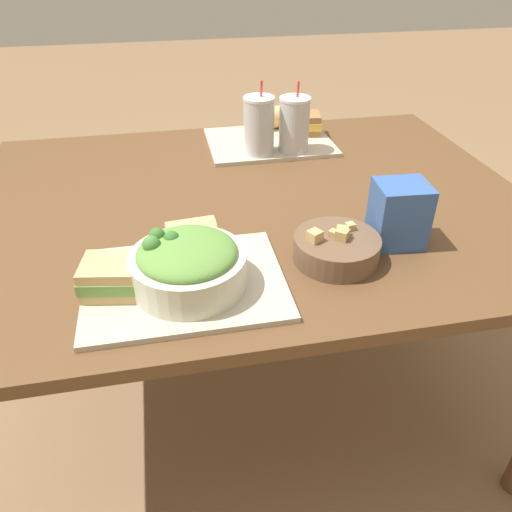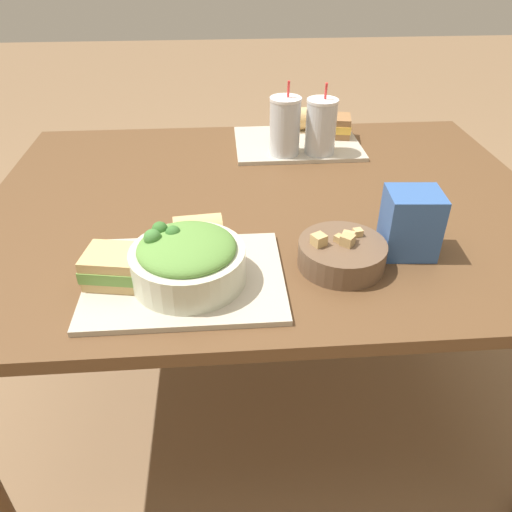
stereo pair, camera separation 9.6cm
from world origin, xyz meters
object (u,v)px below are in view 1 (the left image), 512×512
at_px(soup_bowl, 336,247).
at_px(baguette_near, 193,235).
at_px(sandwich_far, 303,123).
at_px(drink_cup_dark, 259,127).
at_px(drink_cup_red, 294,126).
at_px(chip_bag, 399,214).
at_px(baguette_far, 267,118).
at_px(salad_bowl, 188,264).
at_px(sandwich_near, 114,277).

bearing_deg(soup_bowl, baguette_near, 165.07).
xyz_separation_m(sandwich_far, drink_cup_dark, (-0.18, -0.14, 0.05)).
bearing_deg(drink_cup_red, chip_bag, -80.03).
bearing_deg(baguette_far, salad_bowl, 149.10).
relative_size(salad_bowl, sandwich_far, 1.74).
bearing_deg(chip_bag, drink_cup_red, 104.16).
bearing_deg(salad_bowl, baguette_near, 80.68).
distance_m(sandwich_far, baguette_far, 0.12).
bearing_deg(baguette_near, drink_cup_red, -40.84).
distance_m(salad_bowl, sandwich_near, 0.14).
relative_size(sandwich_far, chip_bag, 0.91).
distance_m(salad_bowl, soup_bowl, 0.32).
distance_m(sandwich_far, chip_bag, 0.67).
bearing_deg(salad_bowl, drink_cup_red, 59.07).
xyz_separation_m(baguette_far, drink_cup_red, (0.04, -0.20, 0.04)).
xyz_separation_m(baguette_near, baguette_far, (0.31, 0.70, 0.00)).
bearing_deg(chip_bag, soup_bowl, -160.42).
relative_size(drink_cup_dark, chip_bag, 1.53).
relative_size(soup_bowl, baguette_near, 1.66).
xyz_separation_m(baguette_near, drink_cup_red, (0.35, 0.50, 0.04)).
xyz_separation_m(drink_cup_red, chip_bag, (0.09, -0.53, -0.02)).
bearing_deg(salad_bowl, baguette_far, 67.90).
xyz_separation_m(baguette_near, drink_cup_dark, (0.24, 0.50, 0.04)).
xyz_separation_m(soup_bowl, sandwich_near, (-0.45, -0.04, 0.01)).
xyz_separation_m(salad_bowl, chip_bag, (0.46, 0.08, 0.01)).
relative_size(drink_cup_dark, drink_cup_red, 1.04).
bearing_deg(baguette_far, baguette_near, 147.07).
bearing_deg(soup_bowl, drink_cup_dark, 94.85).
height_order(soup_bowl, chip_bag, chip_bag).
distance_m(sandwich_near, drink_cup_dark, 0.73).
distance_m(soup_bowl, sandwich_far, 0.72).
distance_m(salad_bowl, drink_cup_dark, 0.67).
height_order(soup_bowl, baguette_far, baguette_far).
relative_size(salad_bowl, drink_cup_dark, 1.03).
height_order(soup_bowl, baguette_near, baguette_near).
bearing_deg(sandwich_far, chip_bag, -77.32).
bearing_deg(baguette_far, sandwich_near, 141.14).
distance_m(baguette_far, drink_cup_red, 0.21).
relative_size(baguette_far, drink_cup_dark, 0.46).
distance_m(baguette_near, drink_cup_red, 0.61).
height_order(salad_bowl, drink_cup_dark, drink_cup_dark).
bearing_deg(sandwich_near, soup_bowl, 14.39).
bearing_deg(sandwich_near, baguette_near, 45.65).
bearing_deg(salad_bowl, chip_bag, 10.38).
distance_m(sandwich_near, drink_cup_red, 0.79).
height_order(baguette_near, chip_bag, chip_bag).
bearing_deg(drink_cup_dark, soup_bowl, -85.15).
distance_m(sandwich_far, drink_cup_dark, 0.23).
relative_size(baguette_far, chip_bag, 0.71).
relative_size(soup_bowl, sandwich_far, 1.42).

